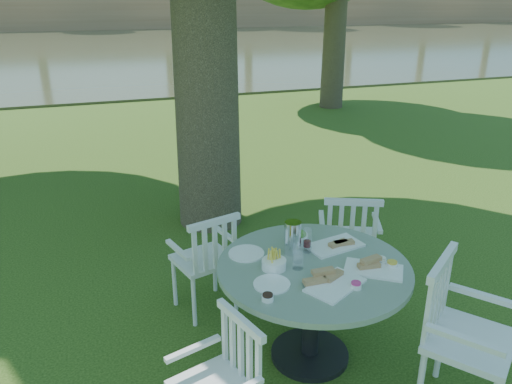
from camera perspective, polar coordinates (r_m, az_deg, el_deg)
ground at (r=4.56m, az=0.84°, el=-10.87°), size 140.00×140.00×0.00m
table at (r=3.49m, az=6.52°, el=-10.53°), size 1.31×1.31×0.76m
chair_ne at (r=4.30m, az=10.64°, el=-5.04°), size 0.61×0.59×0.93m
chair_nw at (r=4.00m, az=-5.40°, el=-7.39°), size 0.54×0.52×0.88m
chair_sw at (r=2.93m, az=-3.44°, el=-20.27°), size 0.50×0.52×0.84m
chair_se at (r=3.33m, az=21.74°, el=-13.99°), size 0.69×0.69×1.01m
tableware at (r=3.44m, az=5.67°, el=-7.03°), size 1.06×0.92×0.24m
river at (r=26.76m, az=-16.78°, el=15.39°), size 100.00×28.00×0.12m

